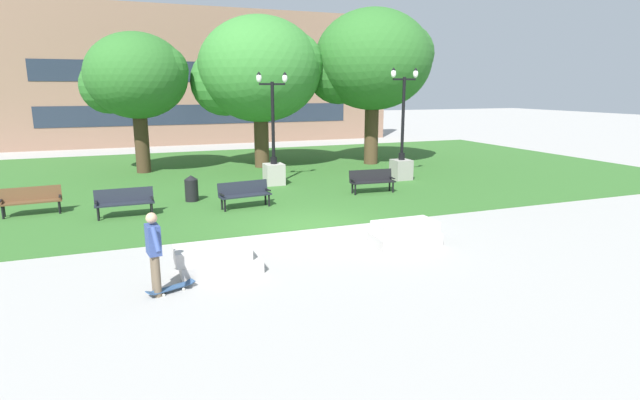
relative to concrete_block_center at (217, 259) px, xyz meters
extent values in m
plane|color=#A3A09B|center=(3.33, 2.54, -0.31)|extent=(140.00, 140.00, 0.00)
cube|color=#336628|center=(3.33, 12.54, -0.30)|extent=(40.00, 20.00, 0.02)
cube|color=#BCB7B2|center=(0.08, 0.00, -0.15)|extent=(1.80, 0.90, 0.32)
cube|color=beige|center=(-0.09, 0.00, 0.17)|extent=(1.66, 0.83, 0.32)
cube|color=#BCB7B2|center=(5.03, 0.26, -0.15)|extent=(1.80, 0.90, 0.32)
cube|color=beige|center=(5.01, 0.26, 0.17)|extent=(1.66, 0.83, 0.32)
cylinder|color=brown|center=(-1.37, -0.72, 0.12)|extent=(0.15, 0.15, 0.86)
cylinder|color=brown|center=(-1.34, -0.92, 0.12)|extent=(0.15, 0.15, 0.86)
cube|color=#334784|center=(-1.36, -0.82, 0.85)|extent=(0.29, 0.43, 0.60)
cylinder|color=#334784|center=(-1.39, -0.36, 0.97)|extent=(0.17, 0.49, 0.44)
cylinder|color=#334784|center=(-1.32, -1.29, 0.97)|extent=(0.17, 0.49, 0.44)
sphere|color=tan|center=(-1.36, -0.82, 1.29)|extent=(0.22, 0.22, 0.22)
cube|color=#2D4C75|center=(-1.08, -0.79, -0.22)|extent=(0.82, 0.49, 0.02)
cube|color=#2D4C75|center=(-0.66, -0.61, -0.20)|extent=(0.19, 0.23, 0.06)
cube|color=#2D4C75|center=(-1.49, -0.96, -0.20)|extent=(0.19, 0.23, 0.06)
cylinder|color=silver|center=(-0.92, -0.60, -0.28)|extent=(0.06, 0.05, 0.06)
cylinder|color=silver|center=(-0.83, -0.80, -0.28)|extent=(0.06, 0.05, 0.06)
cylinder|color=silver|center=(-1.32, -0.77, -0.28)|extent=(0.06, 0.05, 0.06)
cylinder|color=silver|center=(-1.24, -0.97, -0.28)|extent=(0.06, 0.05, 0.06)
cube|color=#1E232D|center=(-1.91, 5.95, 0.15)|extent=(1.81, 0.48, 0.05)
cube|color=#1E232D|center=(-1.91, 6.20, 0.38)|extent=(1.80, 0.17, 0.46)
cube|color=black|center=(-2.75, 5.93, 0.27)|extent=(0.07, 0.40, 0.04)
cube|color=black|center=(-1.07, 5.97, 0.27)|extent=(0.07, 0.40, 0.04)
cylinder|color=black|center=(-2.70, 5.77, -0.08)|extent=(0.07, 0.07, 0.41)
cylinder|color=black|center=(-1.10, 5.81, -0.08)|extent=(0.07, 0.07, 0.41)
cylinder|color=black|center=(-2.71, 6.09, -0.08)|extent=(0.07, 0.07, 0.41)
cylinder|color=black|center=(-1.11, 6.13, -0.08)|extent=(0.07, 0.07, 0.41)
cube|color=black|center=(7.23, 6.45, 0.15)|extent=(1.83, 0.56, 0.05)
cube|color=black|center=(7.24, 6.70, 0.38)|extent=(1.80, 0.25, 0.46)
cube|color=black|center=(6.39, 6.51, 0.27)|extent=(0.09, 0.40, 0.04)
cube|color=black|center=(8.06, 6.40, 0.27)|extent=(0.09, 0.40, 0.04)
cylinder|color=black|center=(6.42, 6.35, -0.08)|extent=(0.07, 0.07, 0.41)
cylinder|color=black|center=(8.01, 6.24, -0.08)|extent=(0.07, 0.07, 0.41)
cylinder|color=black|center=(6.44, 6.67, -0.08)|extent=(0.07, 0.07, 0.41)
cylinder|color=black|center=(8.03, 6.56, -0.08)|extent=(0.07, 0.07, 0.41)
cube|color=#1E232D|center=(1.98, 5.78, 0.15)|extent=(1.84, 0.67, 0.05)
cube|color=#1E232D|center=(1.95, 6.03, 0.38)|extent=(1.80, 0.36, 0.46)
cube|color=black|center=(1.15, 5.67, 0.27)|extent=(0.11, 0.40, 0.04)
cube|color=black|center=(2.81, 5.89, 0.27)|extent=(0.11, 0.40, 0.04)
cylinder|color=black|center=(1.21, 5.52, -0.08)|extent=(0.07, 0.07, 0.41)
cylinder|color=black|center=(2.79, 5.73, -0.08)|extent=(0.07, 0.07, 0.41)
cylinder|color=black|center=(1.17, 5.83, -0.08)|extent=(0.07, 0.07, 0.41)
cylinder|color=black|center=(2.75, 6.04, -0.08)|extent=(0.07, 0.07, 0.41)
cube|color=brown|center=(-4.75, 7.31, 0.15)|extent=(1.83, 0.59, 0.05)
cube|color=brown|center=(-4.77, 7.56, 0.38)|extent=(1.80, 0.27, 0.46)
cube|color=black|center=(-5.58, 7.24, 0.27)|extent=(0.09, 0.40, 0.04)
cube|color=black|center=(-3.91, 7.38, 0.27)|extent=(0.09, 0.40, 0.04)
cylinder|color=black|center=(-5.53, 7.09, -0.08)|extent=(0.07, 0.07, 0.41)
cylinder|color=black|center=(-3.94, 7.22, -0.08)|extent=(0.07, 0.07, 0.41)
cylinder|color=black|center=(-5.56, 7.41, -0.08)|extent=(0.07, 0.07, 0.41)
cylinder|color=black|center=(-3.96, 7.54, -0.08)|extent=(0.07, 0.07, 0.41)
cube|color=gray|center=(9.79, 8.68, 0.16)|extent=(0.80, 0.80, 0.90)
cylinder|color=black|center=(9.79, 8.68, 0.76)|extent=(0.28, 0.28, 0.30)
cylinder|color=black|center=(9.79, 8.68, 2.43)|extent=(0.14, 0.14, 3.63)
cube|color=black|center=(9.79, 8.68, 4.14)|extent=(1.10, 0.08, 0.08)
ellipsoid|color=white|center=(9.24, 8.68, 4.38)|extent=(0.22, 0.22, 0.36)
cone|color=black|center=(9.24, 8.68, 4.57)|extent=(0.20, 0.20, 0.13)
ellipsoid|color=white|center=(10.34, 8.68, 4.38)|extent=(0.22, 0.22, 0.36)
cone|color=black|center=(10.34, 8.68, 4.57)|extent=(0.20, 0.20, 0.13)
cube|color=#ADA89E|center=(4.08, 9.57, 0.16)|extent=(0.80, 0.80, 0.90)
cylinder|color=black|center=(4.08, 9.57, 0.76)|extent=(0.28, 0.28, 0.30)
cylinder|color=black|center=(4.08, 9.57, 2.32)|extent=(0.14, 0.14, 3.41)
cube|color=black|center=(4.08, 9.57, 3.93)|extent=(1.10, 0.08, 0.08)
ellipsoid|color=white|center=(3.53, 9.57, 4.17)|extent=(0.22, 0.22, 0.36)
cone|color=black|center=(3.53, 9.57, 4.36)|extent=(0.20, 0.20, 0.13)
ellipsoid|color=white|center=(4.63, 9.57, 4.17)|extent=(0.22, 0.22, 0.36)
cone|color=black|center=(4.63, 9.57, 4.36)|extent=(0.20, 0.20, 0.13)
cylinder|color=#4C3823|center=(10.72, 13.53, 1.62)|extent=(0.75, 0.75, 3.82)
ellipsoid|color=#2D6B28|center=(10.72, 13.53, 5.22)|extent=(6.14, 6.14, 5.22)
sphere|color=#2D6B28|center=(9.03, 14.15, 4.60)|extent=(3.38, 3.38, 3.38)
sphere|color=#2D6B28|center=(12.25, 12.92, 5.52)|extent=(3.07, 3.07, 3.07)
cylinder|color=#42301E|center=(-1.01, 14.93, 1.37)|extent=(0.68, 0.68, 3.32)
ellipsoid|color=#2D6B28|center=(-1.01, 14.93, 4.33)|extent=(4.72, 4.72, 4.02)
sphere|color=#2D6B28|center=(-2.31, 15.41, 3.86)|extent=(2.60, 2.60, 2.60)
sphere|color=#2D6B28|center=(0.17, 14.46, 4.57)|extent=(2.36, 2.36, 2.36)
cylinder|color=#4C3823|center=(4.85, 14.55, 1.35)|extent=(0.75, 0.75, 3.27)
ellipsoid|color=#387F33|center=(4.85, 14.55, 4.69)|extent=(6.19, 6.19, 5.26)
sphere|color=#387F33|center=(3.15, 15.16, 4.07)|extent=(3.41, 3.41, 3.41)
sphere|color=#387F33|center=(6.40, 13.93, 5.00)|extent=(3.10, 3.10, 3.10)
cylinder|color=black|center=(0.38, 7.57, 0.11)|extent=(0.48, 0.48, 0.80)
cone|color=black|center=(0.38, 7.57, 0.59)|extent=(0.49, 0.49, 0.16)
cube|color=#8E6B56|center=(3.74, 27.04, 4.54)|extent=(29.43, 1.00, 9.69)
cube|color=#232D3D|center=(3.74, 26.53, 1.89)|extent=(22.07, 0.03, 1.40)
cube|color=#232D3D|center=(3.74, 26.53, 4.89)|extent=(22.07, 0.03, 1.40)
camera|label=1|loc=(-1.68, -10.79, 3.78)|focal=28.00mm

